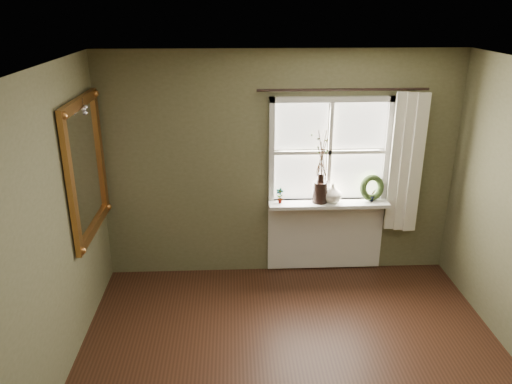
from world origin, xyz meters
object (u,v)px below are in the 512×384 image
Objects in this scene: dark_jug at (320,192)px; wreath at (372,190)px; gilt_mirror at (86,168)px; cream_vase at (333,193)px.

wreath is (0.60, 0.04, -0.01)m from dark_jug.
wreath is 3.10m from gilt_mirror.
dark_jug is 2.51m from gilt_mirror.
dark_jug is 0.60m from wreath.
gilt_mirror is (-2.41, -0.50, 0.49)m from dark_jug.
cream_vase is at bearing 0.00° from dark_jug.
dark_jug is 0.80× the size of wreath.
gilt_mirror is at bearing 172.28° from wreath.
wreath is 0.23× the size of gilt_mirror.
dark_jug is 0.18× the size of gilt_mirror.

